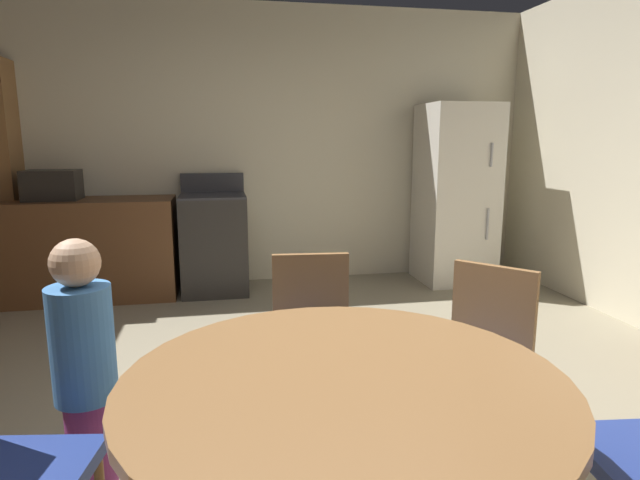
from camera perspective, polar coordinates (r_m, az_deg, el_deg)
ground_plane at (r=2.67m, az=-0.65°, el=-21.45°), size 14.00×14.00×0.00m
wall_back at (r=5.36m, az=-6.69°, el=10.00°), size 5.76×0.12×2.70m
kitchen_counter at (r=5.20m, az=-25.05°, el=-0.97°), size 1.77×0.60×0.90m
oven_range at (r=5.04m, az=-11.35°, el=-0.30°), size 0.60×0.60×1.10m
refrigerator at (r=5.44m, az=14.43°, el=4.78°), size 0.68×0.68×1.76m
microwave at (r=5.16m, az=-26.94°, el=5.31°), size 0.44×0.32×0.26m
dining_table at (r=1.63m, az=2.59°, el=-19.38°), size 1.28×1.28×0.76m
chair_northeast at (r=2.49m, az=17.01°, el=-11.43°), size 0.56×0.56×0.87m
chair_north at (r=2.59m, az=-0.80°, el=-10.03°), size 0.43×0.43×0.87m
person_child at (r=2.14m, az=-24.01°, el=-13.43°), size 0.30×0.30×1.09m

